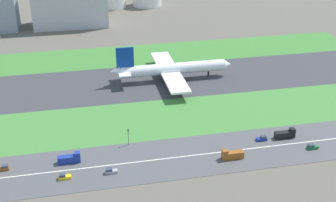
{
  "coord_description": "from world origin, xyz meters",
  "views": [
    {
      "loc": [
        -30.1,
        -211.72,
        94.53
      ],
      "look_at": [
        6.89,
        -36.5,
        6.0
      ],
      "focal_mm": 47.53,
      "sensor_mm": 36.0,
      "label": 1
    }
  ],
  "objects_px": {
    "truck_1": "(285,134)",
    "traffic_light": "(128,135)",
    "car_1": "(262,138)",
    "car_6": "(3,168)",
    "car_2": "(111,171)",
    "truck_2": "(232,155)",
    "airliner": "(170,69)",
    "hangar_building": "(69,1)",
    "truck_0": "(70,159)",
    "car_3": "(64,177)",
    "car_4": "(312,147)"
  },
  "relations": [
    {
      "from": "car_1",
      "to": "traffic_light",
      "type": "distance_m",
      "value": 54.19
    },
    {
      "from": "truck_0",
      "to": "hangar_building",
      "type": "height_order",
      "value": "hangar_building"
    },
    {
      "from": "car_4",
      "to": "car_2",
      "type": "bearing_deg",
      "value": 0.0
    },
    {
      "from": "car_3",
      "to": "truck_1",
      "type": "distance_m",
      "value": 89.4
    },
    {
      "from": "airliner",
      "to": "car_3",
      "type": "bearing_deg",
      "value": -125.18
    },
    {
      "from": "traffic_light",
      "to": "hangar_building",
      "type": "height_order",
      "value": "hangar_building"
    },
    {
      "from": "car_2",
      "to": "car_1",
      "type": "distance_m",
      "value": 63.1
    },
    {
      "from": "car_2",
      "to": "car_3",
      "type": "bearing_deg",
      "value": 0.0
    },
    {
      "from": "truck_0",
      "to": "truck_2",
      "type": "bearing_deg",
      "value": -9.43
    },
    {
      "from": "car_6",
      "to": "traffic_light",
      "type": "relative_size",
      "value": 0.61
    },
    {
      "from": "car_4",
      "to": "truck_2",
      "type": "bearing_deg",
      "value": 0.0
    },
    {
      "from": "truck_2",
      "to": "car_4",
      "type": "height_order",
      "value": "truck_2"
    },
    {
      "from": "car_3",
      "to": "truck_0",
      "type": "bearing_deg",
      "value": -102.03
    },
    {
      "from": "car_2",
      "to": "truck_2",
      "type": "bearing_deg",
      "value": 180.0
    },
    {
      "from": "car_1",
      "to": "traffic_light",
      "type": "bearing_deg",
      "value": 171.5
    },
    {
      "from": "truck_2",
      "to": "traffic_light",
      "type": "xyz_separation_m",
      "value": [
        -37.09,
        17.99,
        2.62
      ]
    },
    {
      "from": "car_6",
      "to": "truck_2",
      "type": "relative_size",
      "value": 0.52
    },
    {
      "from": "car_2",
      "to": "car_6",
      "type": "distance_m",
      "value": 39.41
    },
    {
      "from": "airliner",
      "to": "car_2",
      "type": "bearing_deg",
      "value": -116.28
    },
    {
      "from": "truck_1",
      "to": "car_3",
      "type": "bearing_deg",
      "value": -173.58
    },
    {
      "from": "car_3",
      "to": "hangar_building",
      "type": "relative_size",
      "value": 0.08
    },
    {
      "from": "car_4",
      "to": "hangar_building",
      "type": "xyz_separation_m",
      "value": [
        -89.96,
        192.0,
        16.87
      ]
    },
    {
      "from": "truck_2",
      "to": "traffic_light",
      "type": "bearing_deg",
      "value": -25.88
    },
    {
      "from": "car_6",
      "to": "traffic_light",
      "type": "bearing_deg",
      "value": 9.67
    },
    {
      "from": "car_4",
      "to": "traffic_light",
      "type": "height_order",
      "value": "traffic_light"
    },
    {
      "from": "car_1",
      "to": "car_3",
      "type": "bearing_deg",
      "value": -172.76
    },
    {
      "from": "traffic_light",
      "to": "truck_1",
      "type": "bearing_deg",
      "value": -7.17
    },
    {
      "from": "car_3",
      "to": "car_1",
      "type": "bearing_deg",
      "value": -172.76
    },
    {
      "from": "truck_1",
      "to": "traffic_light",
      "type": "bearing_deg",
      "value": 172.83
    },
    {
      "from": "truck_1",
      "to": "truck_2",
      "type": "bearing_deg",
      "value": -159.31
    },
    {
      "from": "car_2",
      "to": "traffic_light",
      "type": "relative_size",
      "value": 0.61
    },
    {
      "from": "truck_2",
      "to": "airliner",
      "type": "bearing_deg",
      "value": -84.59
    },
    {
      "from": "car_3",
      "to": "truck_2",
      "type": "bearing_deg",
      "value": 180.0
    },
    {
      "from": "truck_0",
      "to": "car_2",
      "type": "bearing_deg",
      "value": -34.91
    },
    {
      "from": "car_1",
      "to": "car_4",
      "type": "bearing_deg",
      "value": -30.66
    },
    {
      "from": "truck_1",
      "to": "hangar_building",
      "type": "height_order",
      "value": "hangar_building"
    },
    {
      "from": "hangar_building",
      "to": "airliner",
      "type": "bearing_deg",
      "value": -66.61
    },
    {
      "from": "car_2",
      "to": "car_3",
      "type": "height_order",
      "value": "same"
    },
    {
      "from": "car_1",
      "to": "truck_2",
      "type": "bearing_deg",
      "value": -148.64
    },
    {
      "from": "car_3",
      "to": "truck_2",
      "type": "relative_size",
      "value": 0.52
    },
    {
      "from": "truck_2",
      "to": "truck_0",
      "type": "bearing_deg",
      "value": -9.43
    },
    {
      "from": "airliner",
      "to": "hangar_building",
      "type": "distance_m",
      "value": 124.74
    },
    {
      "from": "airliner",
      "to": "truck_1",
      "type": "bearing_deg",
      "value": -63.53
    },
    {
      "from": "truck_1",
      "to": "car_2",
      "type": "bearing_deg",
      "value": -172.13
    },
    {
      "from": "car_3",
      "to": "truck_1",
      "type": "xyz_separation_m",
      "value": [
        88.84,
        10.0,
        0.75
      ]
    },
    {
      "from": "airliner",
      "to": "car_4",
      "type": "relative_size",
      "value": 14.77
    },
    {
      "from": "car_6",
      "to": "car_3",
      "type": "bearing_deg",
      "value": -24.78
    },
    {
      "from": "truck_1",
      "to": "hangar_building",
      "type": "bearing_deg",
      "value": 114.56
    },
    {
      "from": "car_3",
      "to": "truck_2",
      "type": "height_order",
      "value": "truck_2"
    },
    {
      "from": "truck_0",
      "to": "hangar_building",
      "type": "distance_m",
      "value": 182.75
    }
  ]
}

